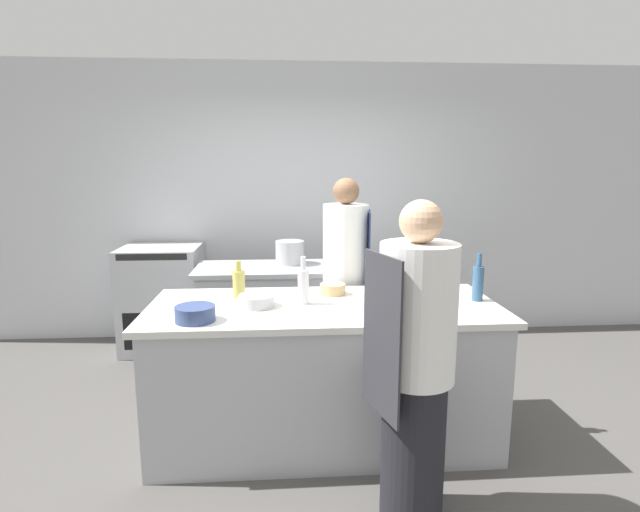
{
  "coord_description": "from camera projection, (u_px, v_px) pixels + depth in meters",
  "views": [
    {
      "loc": [
        -0.25,
        -3.07,
        1.8
      ],
      "look_at": [
        0.0,
        0.35,
        1.17
      ],
      "focal_mm": 28.0,
      "sensor_mm": 36.0,
      "label": 1
    }
  ],
  "objects": [
    {
      "name": "cutting_board",
      "position": [
        396.0,
        310.0,
        3.05
      ],
      "size": [
        0.34,
        0.22,
        0.01
      ],
      "color": "white",
      "rests_on": "prep_counter"
    },
    {
      "name": "stockpot",
      "position": [
        290.0,
        252.0,
        4.46
      ],
      "size": [
        0.25,
        0.25,
        0.21
      ],
      "color": "#A8AAAF",
      "rests_on": "pass_counter"
    },
    {
      "name": "bowl_wooden_salad",
      "position": [
        436.0,
        289.0,
        3.48
      ],
      "size": [
        0.22,
        0.22,
        0.05
      ],
      "color": "white",
      "rests_on": "prep_counter"
    },
    {
      "name": "bottle_olive_oil",
      "position": [
        303.0,
        285.0,
        3.18
      ],
      "size": [
        0.07,
        0.07,
        0.31
      ],
      "color": "silver",
      "rests_on": "prep_counter"
    },
    {
      "name": "pass_counter",
      "position": [
        310.0,
        316.0,
        4.47
      ],
      "size": [
        1.99,
        0.65,
        0.92
      ],
      "color": "#A8AAAF",
      "rests_on": "ground_plane"
    },
    {
      "name": "bottle_vinegar",
      "position": [
        478.0,
        282.0,
        3.25
      ],
      "size": [
        0.07,
        0.07,
        0.32
      ],
      "color": "#2D5175",
      "rests_on": "prep_counter"
    },
    {
      "name": "bowl_mixing_large",
      "position": [
        333.0,
        289.0,
        3.43
      ],
      "size": [
        0.17,
        0.17,
        0.07
      ],
      "color": "tan",
      "rests_on": "prep_counter"
    },
    {
      "name": "wall_back",
      "position": [
        308.0,
        203.0,
        5.19
      ],
      "size": [
        8.0,
        0.06,
        2.8
      ],
      "color": "silver",
      "rests_on": "ground_plane"
    },
    {
      "name": "chef_at_stove",
      "position": [
        346.0,
        287.0,
        3.91
      ],
      "size": [
        0.39,
        0.37,
        1.7
      ],
      "rotation": [
        0.0,
        0.0,
        -1.72
      ],
      "color": "black",
      "rests_on": "ground_plane"
    },
    {
      "name": "bowl_prep_small",
      "position": [
        257.0,
        301.0,
        3.13
      ],
      "size": [
        0.23,
        0.23,
        0.07
      ],
      "color": "#B7BABC",
      "rests_on": "prep_counter"
    },
    {
      "name": "bowl_ceramic_blue",
      "position": [
        195.0,
        314.0,
        2.84
      ],
      "size": [
        0.23,
        0.23,
        0.09
      ],
      "color": "navy",
      "rests_on": "prep_counter"
    },
    {
      "name": "bottle_sauce",
      "position": [
        384.0,
        281.0,
        3.28
      ],
      "size": [
        0.08,
        0.08,
        0.31
      ],
      "color": "#19471E",
      "rests_on": "prep_counter"
    },
    {
      "name": "prep_counter",
      "position": [
        324.0,
        371.0,
        3.27
      ],
      "size": [
        2.23,
        0.94,
        0.92
      ],
      "color": "#A8AAAF",
      "rests_on": "ground_plane"
    },
    {
      "name": "bottle_wine",
      "position": [
        239.0,
        283.0,
        3.34
      ],
      "size": [
        0.08,
        0.08,
        0.25
      ],
      "color": "#B2A84C",
      "rests_on": "prep_counter"
    },
    {
      "name": "ground_plane",
      "position": [
        324.0,
        436.0,
        3.35
      ],
      "size": [
        16.0,
        16.0,
        0.0
      ],
      "primitive_type": "plane",
      "color": "#4C4947"
    },
    {
      "name": "bottle_cooking_oil",
      "position": [
        405.0,
        277.0,
        3.5
      ],
      "size": [
        0.08,
        0.08,
        0.26
      ],
      "color": "#5B2319",
      "rests_on": "prep_counter"
    },
    {
      "name": "oven_range",
      "position": [
        163.0,
        298.0,
        4.88
      ],
      "size": [
        0.74,
        0.65,
        1.01
      ],
      "color": "#A8AAAF",
      "rests_on": "ground_plane"
    },
    {
      "name": "chef_at_prep_near",
      "position": [
        415.0,
        367.0,
        2.46
      ],
      "size": [
        0.43,
        0.42,
        1.64
      ],
      "rotation": [
        0.0,
        0.0,
        1.86
      ],
      "color": "black",
      "rests_on": "ground_plane"
    }
  ]
}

